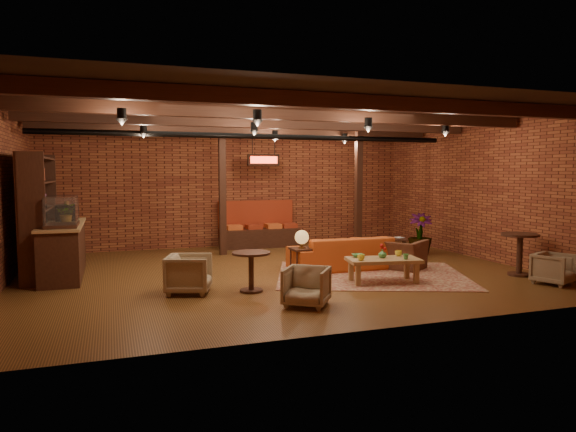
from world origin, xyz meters
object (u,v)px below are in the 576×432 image
object	(u,v)px
armchair_a	(189,272)
side_table_lamp	(302,241)
armchair_right	(400,249)
side_table_book	(396,240)
coffee_table	(382,261)
armchair_b	(306,285)
armchair_far	(554,267)
sofa	(346,253)
plant_tall	(421,193)
round_table_left	(251,265)
round_table_right	(520,247)

from	to	relation	value
armchair_a	side_table_lamp	bearing A→B (deg)	-50.87
armchair_right	side_table_book	size ratio (longest dim) A/B	1.63
coffee_table	armchair_right	distance (m)	1.47
armchair_b	armchair_far	size ratio (longest dim) A/B	1.06
armchair_b	armchair_right	distance (m)	3.65
sofa	armchair_right	distance (m)	1.14
armchair_far	plant_tall	distance (m)	3.88
side_table_lamp	armchair_right	bearing A→B (deg)	-4.95
side_table_book	armchair_a	bearing A→B (deg)	-160.24
side_table_book	armchair_far	size ratio (longest dim) A/B	0.93
side_table_lamp	armchair_far	bearing A→B (deg)	-30.80
round_table_left	armchair_a	xyz separation A→B (m)	(-1.02, 0.22, -0.10)
armchair_b	round_table_right	world-z (taller)	round_table_right
side_table_book	round_table_right	xyz separation A→B (m)	(1.29, -2.47, 0.10)
round_table_left	armchair_right	bearing A→B (deg)	15.26
side_table_lamp	round_table_left	bearing A→B (deg)	-139.89
armchair_a	armchair_far	xyz separation A→B (m)	(6.38, -1.47, -0.05)
armchair_a	plant_tall	distance (m)	6.47
side_table_book	plant_tall	distance (m)	1.44
sofa	armchair_far	world-z (taller)	sofa
side_table_book	round_table_right	world-z (taller)	round_table_right
coffee_table	armchair_far	distance (m)	3.10
round_table_right	sofa	bearing A→B (deg)	149.19
armchair_far	round_table_left	bearing A→B (deg)	144.42
side_table_book	plant_tall	world-z (taller)	plant_tall
coffee_table	plant_tall	xyz separation A→B (m)	(2.48, 2.52, 1.13)
armchair_far	armchair_b	bearing A→B (deg)	156.91
coffee_table	round_table_left	size ratio (longest dim) A/B	2.07
side_table_lamp	armchair_b	world-z (taller)	side_table_lamp
armchair_far	plant_tall	size ratio (longest dim) A/B	0.20
round_table_right	round_table_left	bearing A→B (deg)	175.54
round_table_left	armchair_right	distance (m)	3.63
armchair_b	armchair_far	world-z (taller)	armchair_b
side_table_lamp	armchair_a	distance (m)	2.57
plant_tall	armchair_far	bearing A→B (deg)	-83.67
armchair_a	armchair_far	bearing A→B (deg)	-84.97
coffee_table	side_table_book	world-z (taller)	coffee_table
round_table_right	armchair_far	size ratio (longest dim) A/B	1.33
sofa	armchair_b	distance (m)	3.15
round_table_left	side_table_book	xyz separation A→B (m)	(4.07, 2.05, -0.01)
sofa	round_table_left	size ratio (longest dim) A/B	3.46
armchair_b	round_table_right	size ratio (longest dim) A/B	0.79
sofa	coffee_table	xyz separation A→B (m)	(0.06, -1.44, 0.06)
coffee_table	side_table_lamp	bearing A→B (deg)	132.02
armchair_right	plant_tall	xyz separation A→B (m)	(1.46, 1.46, 1.12)
plant_tall	armchair_a	bearing A→B (deg)	-159.85
armchair_right	round_table_right	world-z (taller)	round_table_right
sofa	side_table_lamp	bearing A→B (deg)	11.03
armchair_b	side_table_book	xyz separation A→B (m)	(3.52, 3.25, 0.12)
sofa	side_table_book	xyz separation A→B (m)	(1.65, 0.71, 0.11)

